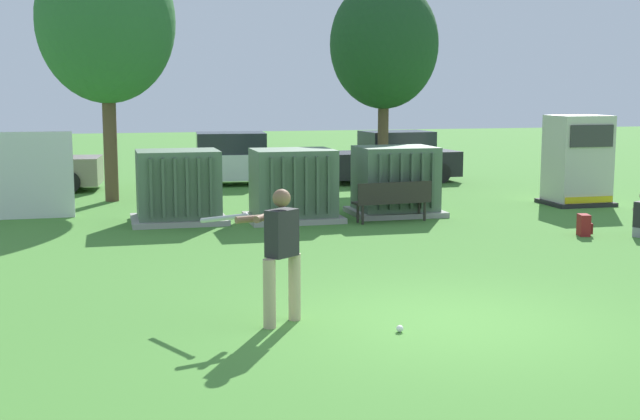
% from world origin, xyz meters
% --- Properties ---
extents(ground_plane, '(96.00, 96.00, 0.00)m').
position_xyz_m(ground_plane, '(0.00, 0.00, 0.00)').
color(ground_plane, '#478433').
extents(transformer_west, '(2.10, 1.70, 1.62)m').
position_xyz_m(transformer_west, '(-2.69, 9.10, 0.79)').
color(transformer_west, '#9E9B93').
rests_on(transformer_west, ground).
extents(transformer_mid_west, '(2.10, 1.70, 1.62)m').
position_xyz_m(transformer_mid_west, '(-0.14, 8.75, 0.79)').
color(transformer_mid_west, '#9E9B93').
rests_on(transformer_mid_west, ground).
extents(transformer_mid_east, '(2.10, 1.70, 1.62)m').
position_xyz_m(transformer_mid_east, '(2.41, 9.01, 0.79)').
color(transformer_mid_east, '#9E9B93').
rests_on(transformer_mid_east, ground).
extents(generator_enclosure, '(1.60, 1.40, 2.30)m').
position_xyz_m(generator_enclosure, '(7.52, 9.49, 1.14)').
color(generator_enclosure, '#262626').
rests_on(generator_enclosure, ground).
extents(park_bench, '(1.83, 0.59, 0.92)m').
position_xyz_m(park_bench, '(1.97, 7.92, 0.54)').
color(park_bench, '#2D2823').
rests_on(park_bench, ground).
extents(batter, '(1.18, 1.43, 1.74)m').
position_xyz_m(batter, '(-2.15, 0.51, 0.98)').
color(batter, tan).
rests_on(batter, ground).
extents(sports_ball, '(0.09, 0.09, 0.09)m').
position_xyz_m(sports_ball, '(-0.79, -0.27, 0.04)').
color(sports_ball, white).
rests_on(sports_ball, ground).
extents(backpack, '(0.32, 0.36, 0.44)m').
position_xyz_m(backpack, '(5.18, 5.29, 0.21)').
color(backpack, maroon).
rests_on(backpack, ground).
extents(tree_left, '(3.57, 3.57, 6.83)m').
position_xyz_m(tree_left, '(-4.11, 13.15, 4.69)').
color(tree_left, brown).
rests_on(tree_left, ground).
extents(tree_center_left, '(3.26, 3.26, 6.23)m').
position_xyz_m(tree_center_left, '(3.98, 14.64, 4.28)').
color(tree_center_left, brown).
rests_on(tree_center_left, ground).
extents(parked_car_leftmost, '(4.35, 2.24, 1.62)m').
position_xyz_m(parked_car_leftmost, '(-6.46, 16.06, 0.75)').
color(parked_car_leftmost, gray).
rests_on(parked_car_leftmost, ground).
extents(parked_car_left_of_center, '(4.32, 2.17, 1.62)m').
position_xyz_m(parked_car_left_of_center, '(-0.57, 16.27, 0.75)').
color(parked_car_left_of_center, silver).
rests_on(parked_car_left_of_center, ground).
extents(parked_car_right_of_center, '(4.30, 2.12, 1.62)m').
position_xyz_m(parked_car_right_of_center, '(4.68, 15.71, 0.75)').
color(parked_car_right_of_center, black).
rests_on(parked_car_right_of_center, ground).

